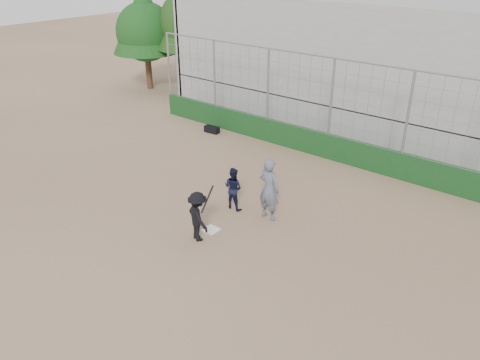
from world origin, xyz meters
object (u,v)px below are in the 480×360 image
Objects in this scene: equipment_bag at (212,129)px; umpire at (269,192)px; batter_at_plate at (198,217)px; catcher_crouched at (233,195)px.

umpire is at bearing -35.08° from equipment_bag.
equipment_bag is at bearing 129.40° from batter_at_plate.
umpire reaches higher than equipment_bag.
batter_at_plate is 2.09m from catcher_crouched.
equipment_bag is at bearing 137.56° from catcher_crouched.
batter_at_plate is 8.81m from equipment_bag.
equipment_bag is (-6.45, 4.53, -0.76)m from umpire.
umpire is at bearing 68.79° from batter_at_plate.
equipment_bag is (-5.20, 4.75, -0.34)m from catcher_crouched.
umpire is (1.25, 0.22, 0.42)m from catcher_crouched.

